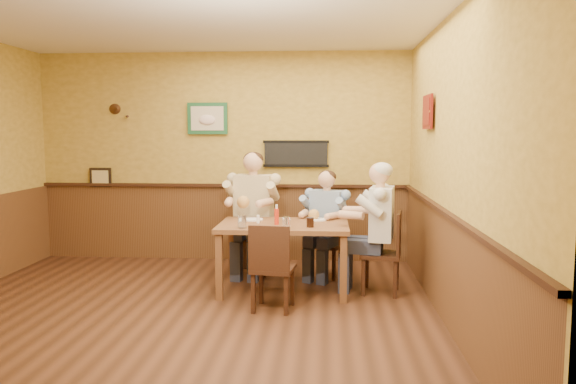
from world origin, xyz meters
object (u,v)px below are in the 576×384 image
chair_back_right (327,244)px  pepper_shaker (285,220)px  diner_blue_polo (327,229)px  diner_tan_shirt (254,219)px  water_glass_left (242,222)px  chair_back_left (254,235)px  hot_sauce_bottle (277,216)px  diner_white_elder (381,235)px  dining_table (284,232)px  cola_tumbler (310,222)px  salt_shaker (258,219)px  chair_near_side (273,266)px  water_glass_mid (286,223)px  chair_right_end (381,252)px

chair_back_right → pepper_shaker: bearing=-100.6°
diner_blue_polo → diner_tan_shirt: bearing=-164.2°
water_glass_left → pepper_shaker: size_ratio=1.63×
chair_back_left → hot_sauce_bottle: (0.36, -0.84, 0.38)m
diner_white_elder → hot_sauce_bottle: (-1.12, -0.07, 0.21)m
diner_blue_polo → hot_sauce_bottle: 0.94m
water_glass_left → diner_white_elder: bearing=11.9°
dining_table → chair_back_right: (0.47, 0.64, -0.25)m
chair_back_left → chair_back_right: chair_back_left is taller
pepper_shaker → cola_tumbler: bearing=-32.0°
chair_back_right → water_glass_left: size_ratio=6.03×
diner_tan_shirt → salt_shaker: (0.14, -0.75, 0.12)m
pepper_shaker → diner_tan_shirt: bearing=119.1°
chair_back_right → hot_sauce_bottle: hot_sauce_bottle is taller
dining_table → chair_near_side: 0.70m
water_glass_mid → salt_shaker: size_ratio=1.40×
diner_white_elder → pepper_shaker: size_ratio=15.46×
diner_blue_polo → cola_tumbler: bearing=-78.8°
diner_tan_shirt → water_glass_mid: bearing=-58.4°
diner_tan_shirt → water_glass_left: size_ratio=10.04×
chair_back_right → cola_tumbler: 0.96m
dining_table → chair_back_left: chair_back_left is taller
water_glass_left → chair_back_right: bearing=47.3°
salt_shaker → dining_table: bearing=-0.5°
chair_back_right → diner_white_elder: size_ratio=0.64×
chair_right_end → salt_shaker: bearing=-80.0°
chair_back_left → water_glass_mid: size_ratio=7.55×
chair_back_right → water_glass_mid: size_ratio=6.47×
chair_back_right → water_glass_mid: bearing=-89.9°
chair_near_side → water_glass_mid: bearing=-102.3°
diner_white_elder → pepper_shaker: (-1.04, -0.04, 0.15)m
chair_near_side → diner_tan_shirt: bearing=-68.2°
dining_table → diner_white_elder: diner_white_elder is taller
diner_tan_shirt → diner_white_elder: diner_tan_shirt is taller
chair_back_left → hot_sauce_bottle: hot_sauce_bottle is taller
chair_back_left → salt_shaker: bearing=-71.0°
dining_table → chair_right_end: size_ratio=1.57×
diner_white_elder → water_glass_mid: (-1.00, -0.34, 0.18)m
chair_back_left → hot_sauce_bottle: size_ratio=4.84×
chair_back_right → chair_right_end: 0.87m
diner_blue_polo → pepper_shaker: size_ratio=14.03×
diner_tan_shirt → diner_blue_polo: bearing=0.9°
diner_tan_shirt → water_glass_left: (0.02, -1.07, 0.14)m
water_glass_mid → cola_tumbler: water_glass_mid is taller
chair_back_left → diner_blue_polo: bearing=0.9°
chair_back_left → chair_right_end: 1.66m
chair_back_right → chair_near_side: size_ratio=0.94×
diner_tan_shirt → salt_shaker: bearing=-71.0°
chair_right_end → diner_tan_shirt: diner_tan_shirt is taller
dining_table → diner_blue_polo: diner_blue_polo is taller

